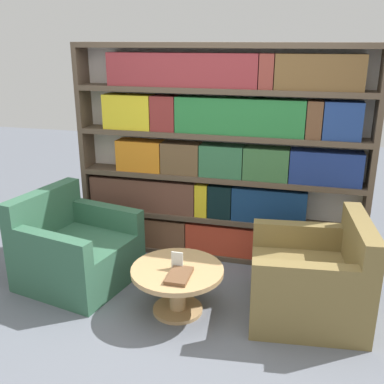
{
  "coord_description": "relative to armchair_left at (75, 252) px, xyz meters",
  "views": [
    {
      "loc": [
        0.81,
        -2.78,
        2.13
      ],
      "look_at": [
        -0.11,
        0.75,
        0.88
      ],
      "focal_mm": 42.0,
      "sensor_mm": 36.0,
      "label": 1
    }
  ],
  "objects": [
    {
      "name": "coffee_table",
      "position": [
        1.05,
        -0.25,
        -0.01
      ],
      "size": [
        0.75,
        0.75,
        0.39
      ],
      "color": "tan",
      "rests_on": "ground_plane"
    },
    {
      "name": "stray_book",
      "position": [
        1.1,
        -0.38,
        0.12
      ],
      "size": [
        0.17,
        0.28,
        0.03
      ],
      "color": "brown",
      "rests_on": "coffee_table"
    },
    {
      "name": "armchair_right",
      "position": [
        2.1,
        -0.0,
        0.0
      ],
      "size": [
        0.97,
        0.96,
        0.83
      ],
      "rotation": [
        0.0,
        0.0,
        -1.46
      ],
      "color": "olive",
      "rests_on": "ground_plane"
    },
    {
      "name": "bookshelf",
      "position": [
        1.14,
        0.85,
        0.76
      ],
      "size": [
        2.83,
        0.3,
        2.1
      ],
      "color": "silver",
      "rests_on": "ground_plane"
    },
    {
      "name": "armchair_left",
      "position": [
        0.0,
        0.0,
        0.0
      ],
      "size": [
        1.04,
        1.04,
        0.83
      ],
      "rotation": [
        0.0,
        0.0,
        1.36
      ],
      "color": "#336047",
      "rests_on": "ground_plane"
    },
    {
      "name": "table_sign",
      "position": [
        1.05,
        -0.25,
        0.16
      ],
      "size": [
        0.09,
        0.06,
        0.14
      ],
      "color": "black",
      "rests_on": "coffee_table"
    },
    {
      "name": "ground_plane",
      "position": [
        1.16,
        -0.53,
        -0.29
      ],
      "size": [
        14.0,
        14.0,
        0.0
      ],
      "primitive_type": "plane",
      "color": "slate"
    }
  ]
}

